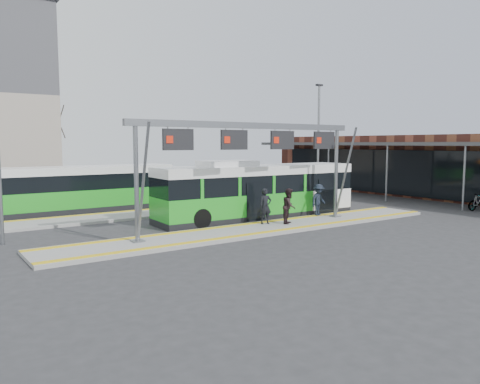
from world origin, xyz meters
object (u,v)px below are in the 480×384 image
object	(u,v)px
hero_bus	(257,192)
passenger_b	(289,206)
passenger_c	(319,200)
gantry	(254,144)
passenger_a	(265,206)

from	to	relation	value
hero_bus	passenger_b	xyz separation A→B (m)	(-0.23, -3.07, -0.48)
passenger_c	hero_bus	bearing A→B (deg)	134.22
passenger_c	gantry	bearing A→B (deg)	178.27
gantry	hero_bus	bearing A→B (deg)	50.34
passenger_a	passenger_b	distance (m)	1.26
passenger_b	passenger_c	world-z (taller)	passenger_b
gantry	passenger_a	distance (m)	3.43
gantry	passenger_b	world-z (taller)	gantry
passenger_b	passenger_c	xyz separation A→B (m)	(3.14, 1.04, -0.00)
passenger_c	passenger_a	bearing A→B (deg)	174.69
passenger_b	gantry	bearing A→B (deg)	138.30
gantry	passenger_c	bearing A→B (deg)	9.07
passenger_c	passenger_b	bearing A→B (deg)	-172.48
passenger_a	hero_bus	bearing A→B (deg)	72.64
gantry	passenger_c	distance (m)	6.26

